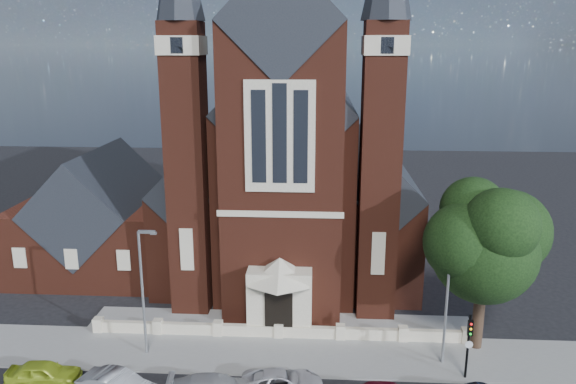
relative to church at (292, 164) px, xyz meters
name	(u,v)px	position (x,y,z in m)	size (l,w,h in m)	color
ground	(287,284)	(0.00, -7.94, -8.19)	(120.00, 120.00, 0.00)	black
pavement_strip	(276,354)	(0.00, -18.44, -8.19)	(60.00, 5.00, 0.12)	gray
forecourt_paving	(281,323)	(0.00, -14.44, -8.19)	(26.00, 3.00, 0.14)	gray
forecourt_wall	(279,338)	(0.00, -16.44, -8.19)	(24.00, 0.40, 0.90)	#C0B399
church	(292,164)	(0.00, 0.00, 0.00)	(20.01, 34.90, 29.20)	#542316
parish_hall	(101,221)	(-16.00, -4.94, -4.17)	(12.00, 12.20, 10.24)	#542316
street_tree	(488,246)	(12.60, -17.23, -1.23)	(6.40, 6.60, 10.70)	black
street_lamp_left	(144,286)	(-7.91, -18.94, -3.59)	(1.16, 0.22, 8.09)	gray
street_lamp_right	(449,293)	(10.09, -18.94, -3.59)	(1.16, 0.22, 8.09)	gray
traffic_signal	(469,339)	(11.00, -20.52, -5.60)	(0.28, 0.42, 4.00)	black
car_lime_van	(44,374)	(-12.77, -22.40, -7.49)	(1.64, 4.07, 1.39)	#9EB724
car_white_suv	(282,382)	(0.63, -22.31, -7.56)	(2.07, 4.48, 1.24)	silver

